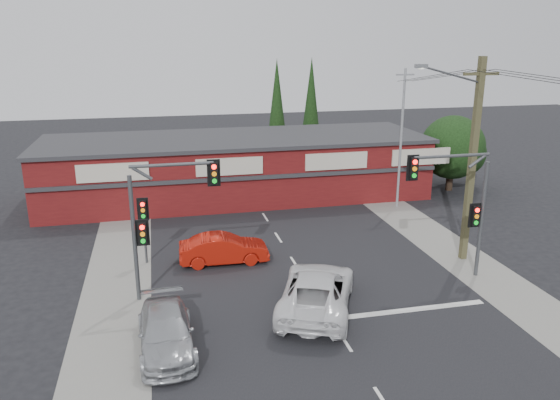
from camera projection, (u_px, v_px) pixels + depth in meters
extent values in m
plane|color=black|center=(320.00, 302.00, 23.19)|extent=(120.00, 120.00, 0.00)
cube|color=black|center=(291.00, 258.00, 27.86)|extent=(14.00, 70.00, 0.01)
cube|color=gray|center=(119.00, 273.00, 26.04)|extent=(3.00, 70.00, 0.02)
cube|color=gray|center=(443.00, 244.00, 29.68)|extent=(3.00, 70.00, 0.02)
cube|color=silver|center=(411.00, 310.00, 22.54)|extent=(6.50, 0.35, 0.01)
imported|color=silver|center=(317.00, 291.00, 22.40)|extent=(4.88, 6.62, 1.67)
imported|color=#ADB0B3|center=(166.00, 332.00, 19.53)|extent=(2.08, 4.81, 1.38)
imported|color=#B7180B|center=(224.00, 249.00, 27.11)|extent=(4.44, 1.66, 1.45)
cube|color=silver|center=(344.00, 340.00, 20.27)|extent=(0.12, 1.60, 0.01)
cube|color=silver|center=(316.00, 296.00, 23.74)|extent=(0.12, 1.60, 0.01)
cube|color=silver|center=(295.00, 263.00, 27.22)|extent=(0.12, 1.60, 0.01)
cube|color=silver|center=(278.00, 237.00, 30.69)|extent=(0.12, 1.60, 0.01)
cube|color=silver|center=(265.00, 217.00, 34.16)|extent=(0.12, 1.60, 0.01)
cube|color=silver|center=(255.00, 201.00, 37.63)|extent=(0.12, 1.60, 0.01)
cube|color=silver|center=(246.00, 187.00, 41.11)|extent=(0.12, 1.60, 0.01)
cube|color=silver|center=(238.00, 175.00, 44.58)|extent=(0.12, 1.60, 0.01)
cube|color=silver|center=(232.00, 165.00, 48.05)|extent=(0.12, 1.60, 0.01)
cube|color=#541012|center=(236.00, 168.00, 38.29)|extent=(26.00, 8.00, 4.00)
cube|color=#2D2D30|center=(236.00, 139.00, 37.69)|extent=(26.40, 8.40, 0.25)
cube|color=beige|center=(113.00, 172.00, 32.48)|extent=(4.20, 0.12, 1.10)
cube|color=beige|center=(230.00, 166.00, 33.98)|extent=(4.20, 0.12, 1.10)
cube|color=beige|center=(336.00, 161.00, 35.47)|extent=(4.20, 0.12, 1.10)
cube|color=beige|center=(421.00, 157.00, 36.76)|extent=(4.20, 0.12, 1.10)
cube|color=#2D2D30|center=(246.00, 178.00, 34.37)|extent=(26.00, 0.15, 0.25)
cylinder|color=#2D2116|center=(450.00, 178.00, 40.05)|extent=(0.50, 0.50, 1.80)
sphere|color=black|center=(452.00, 147.00, 39.39)|extent=(4.60, 4.60, 4.60)
sphere|color=black|center=(463.00, 153.00, 40.85)|extent=(3.40, 3.40, 3.40)
sphere|color=black|center=(426.00, 156.00, 40.68)|extent=(2.80, 2.80, 2.80)
cylinder|color=#2D2116|center=(277.00, 159.00, 46.08)|extent=(0.24, 0.24, 2.00)
cone|color=black|center=(277.00, 105.00, 44.79)|extent=(1.80, 1.80, 7.50)
cylinder|color=#2D2116|center=(310.00, 152.00, 48.69)|extent=(0.24, 0.24, 2.00)
cone|color=black|center=(311.00, 101.00, 47.41)|extent=(1.80, 1.80, 7.50)
cylinder|color=#47494C|center=(134.00, 240.00, 22.67)|extent=(0.18, 0.18, 5.50)
cylinder|color=#47494C|center=(172.00, 165.00, 22.15)|extent=(3.40, 0.14, 0.14)
cylinder|color=#47494C|center=(142.00, 173.00, 21.98)|extent=(0.82, 0.14, 0.63)
cube|color=black|center=(214.00, 173.00, 22.64)|extent=(0.32, 0.22, 0.95)
cube|color=black|center=(214.00, 173.00, 22.71)|extent=(0.55, 0.04, 1.15)
cylinder|color=#FF0C07|center=(214.00, 167.00, 22.43)|extent=(0.20, 0.06, 0.20)
cylinder|color=orange|center=(214.00, 174.00, 22.52)|extent=(0.20, 0.06, 0.20)
cylinder|color=#0CE526|center=(214.00, 181.00, 22.61)|extent=(0.20, 0.06, 0.20)
cube|color=black|center=(143.00, 233.00, 22.68)|extent=(0.32, 0.22, 0.95)
cube|color=black|center=(143.00, 233.00, 22.74)|extent=(0.55, 0.04, 1.15)
cylinder|color=#FF0C07|center=(142.00, 227.00, 22.47)|extent=(0.20, 0.06, 0.20)
cylinder|color=orange|center=(143.00, 234.00, 22.55)|extent=(0.20, 0.06, 0.20)
cylinder|color=#0CE526|center=(143.00, 241.00, 22.64)|extent=(0.20, 0.06, 0.20)
cylinder|color=#47494C|center=(481.00, 220.00, 25.05)|extent=(0.18, 0.18, 5.50)
cylinder|color=#47494C|center=(452.00, 156.00, 23.78)|extent=(3.60, 0.14, 0.14)
cylinder|color=#47494C|center=(477.00, 161.00, 24.14)|extent=(0.82, 0.14, 0.63)
cube|color=black|center=(413.00, 168.00, 23.53)|extent=(0.32, 0.22, 0.95)
cube|color=black|center=(413.00, 168.00, 23.59)|extent=(0.55, 0.04, 1.15)
cylinder|color=#FF0C07|center=(415.00, 162.00, 23.32)|extent=(0.20, 0.06, 0.20)
cylinder|color=orange|center=(415.00, 169.00, 23.40)|extent=(0.20, 0.06, 0.20)
cylinder|color=#0CE526|center=(414.00, 176.00, 23.49)|extent=(0.20, 0.06, 0.20)
cube|color=black|center=(475.00, 216.00, 24.91)|extent=(0.32, 0.22, 0.95)
cube|color=black|center=(474.00, 215.00, 24.97)|extent=(0.55, 0.04, 1.15)
cylinder|color=#FF0C07|center=(477.00, 210.00, 24.70)|extent=(0.20, 0.06, 0.20)
cylinder|color=orange|center=(477.00, 217.00, 24.79)|extent=(0.20, 0.06, 0.20)
cylinder|color=#0CE526|center=(476.00, 223.00, 24.87)|extent=(0.20, 0.06, 0.20)
cylinder|color=#47494C|center=(145.00, 235.00, 26.83)|extent=(0.12, 0.12, 3.00)
cube|color=black|center=(143.00, 210.00, 26.46)|extent=(0.32, 0.22, 0.95)
cube|color=black|center=(143.00, 209.00, 26.52)|extent=(0.55, 0.04, 1.15)
cylinder|color=#FF0C07|center=(142.00, 204.00, 26.25)|extent=(0.20, 0.06, 0.20)
cylinder|color=orange|center=(143.00, 210.00, 26.34)|extent=(0.20, 0.06, 0.20)
cylinder|color=#0CE526|center=(143.00, 216.00, 26.42)|extent=(0.20, 0.06, 0.20)
cube|color=brown|center=(472.00, 163.00, 26.39)|extent=(0.30, 0.30, 10.00)
cube|color=brown|center=(481.00, 74.00, 25.19)|extent=(1.80, 0.14, 0.14)
cylinder|color=#47494C|center=(452.00, 75.00, 24.70)|extent=(3.23, 0.39, 0.89)
cube|color=slate|center=(421.00, 66.00, 24.11)|extent=(0.55, 0.25, 0.18)
cylinder|color=silver|center=(421.00, 68.00, 24.13)|extent=(0.28, 0.28, 0.05)
cylinder|color=gray|center=(401.00, 140.00, 35.04)|extent=(0.16, 0.16, 9.00)
cube|color=gray|center=(405.00, 75.00, 33.87)|extent=(1.20, 0.10, 0.10)
cylinder|color=black|center=(427.00, 76.00, 29.43)|extent=(0.73, 9.01, 1.22)
cylinder|color=black|center=(437.00, 76.00, 29.56)|extent=(0.52, 9.00, 1.22)
cylinder|color=black|center=(447.00, 76.00, 29.68)|extent=(0.31, 9.00, 1.22)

